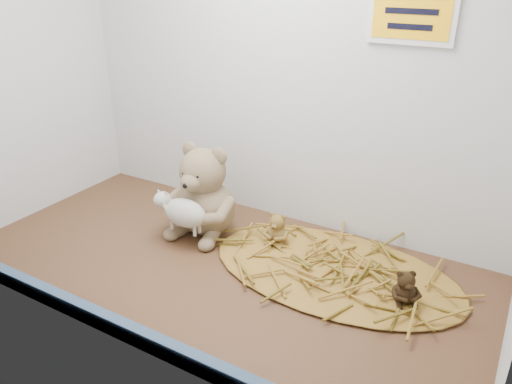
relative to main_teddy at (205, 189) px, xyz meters
The scene contains 8 objects.
alcove_shell 35.48cm from the main_teddy, 15.87° to the right, with size 120.40×60.20×90.40cm.
front_rail 44.17cm from the main_teddy, 73.58° to the right, with size 119.28×2.20×3.60cm, color #3C5473.
straw_bed 37.99cm from the main_teddy, ahead, with size 58.97×34.24×1.14cm, color brown.
main_teddy is the anchor object (origin of this frame).
toy_lamb 8.97cm from the main_teddy, 90.00° to the right, with size 15.07×9.19×9.74cm, color beige, non-canonical shape.
mini_teddy_tan 20.81cm from the main_teddy, ahead, with size 6.35×6.71×7.88cm, color brown, non-canonical shape.
mini_teddy_brown 53.77cm from the main_teddy, ahead, with size 5.92×6.25×7.35cm, color black, non-canonical shape.
wall_sign 62.66cm from the main_teddy, 21.90° to the left, with size 16.00×1.20×11.00cm, color #F5A90C.
Camera 1 is at (56.98, -79.96, 64.03)cm, focal length 35.00 mm.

